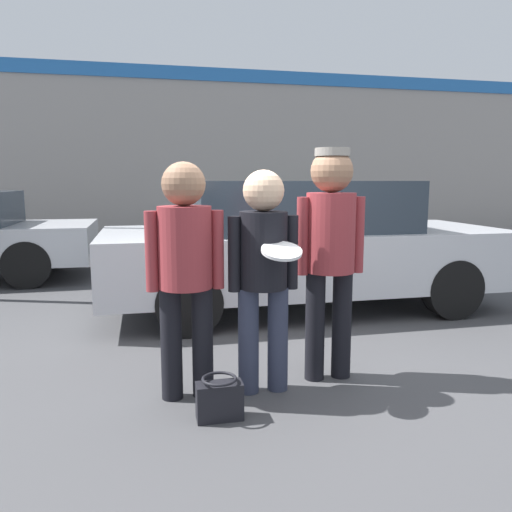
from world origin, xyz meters
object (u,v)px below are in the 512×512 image
Objects in this scene: person_right at (330,241)px; handbag at (219,399)px; parked_car_near at (302,244)px; person_left at (185,260)px; shrub at (282,224)px; person_middle_with_frisbee at (264,264)px.

handbag is at bearing -151.76° from person_right.
handbag is (-0.93, -0.50, -0.95)m from person_right.
person_right reaches higher than parked_car_near.
shrub is at bearing 69.80° from person_left.
shrub is at bearing 76.64° from parked_car_near.
person_left reaches higher than handbag.
parked_car_near is 15.79× the size of handbag.
person_right is at bearing 5.68° from person_left.
person_right is 8.14m from shrub.
parked_car_near is (1.58, 2.26, -0.22)m from person_left.
person_middle_with_frisbee is 5.37× the size of handbag.
shrub is (1.36, 5.75, -0.27)m from parked_car_near.
handbag is (-0.38, -0.37, -0.81)m from person_middle_with_frisbee.
handbag is at bearing -66.52° from person_left.
person_middle_with_frisbee is at bearing -166.82° from person_right.
shrub reaches higher than handbag.
person_left reaches higher than parked_car_near.
person_middle_with_frisbee is at bearing -106.61° from shrub.
person_left is 0.35× the size of parked_car_near.
shrub is 3.37× the size of handbag.
person_right is at bearing -102.56° from parked_car_near.
handbag is at bearing -135.76° from person_middle_with_frisbee.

